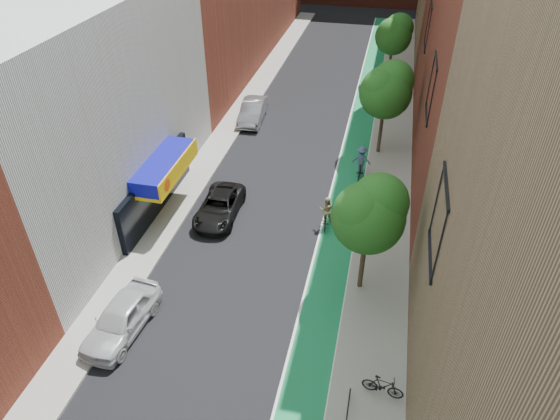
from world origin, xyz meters
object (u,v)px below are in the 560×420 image
Objects in this scene: parked_car_black at (219,207)px; parked_car_silver at (253,111)px; parked_car_white at (121,318)px; cyclist_lane_near at (326,214)px; cyclist_lane_mid at (354,210)px; cyclist_lane_far at (361,164)px.

parked_car_silver is (-1.49, 13.00, 0.13)m from parked_car_black.
parked_car_white is 12.43m from cyclist_lane_near.
cyclist_lane_mid is at bearing 53.89° from parked_car_white.
parked_car_silver is at bearing 95.19° from parked_car_white.
cyclist_lane_near reaches higher than parked_car_black.
parked_car_silver is 14.85m from cyclist_lane_near.
cyclist_lane_near is 0.95× the size of cyclist_lane_mid.
cyclist_lane_near is (6.31, 0.37, 0.21)m from parked_car_black.
parked_car_white is 9.43m from parked_car_black.
parked_car_black is 6.32m from cyclist_lane_near.
parked_car_black is at bearing 42.14° from cyclist_lane_far.
parked_car_white is 0.96× the size of parked_car_silver.
parked_car_white is 2.08× the size of cyclist_lane_far.
parked_car_black is (1.49, 9.32, -0.12)m from parked_car_white.
parked_car_white is at bearing -94.03° from parked_car_silver.
parked_car_silver reaches higher than parked_car_white.
cyclist_lane_mid reaches higher than cyclist_lane_near.
cyclist_lane_far is (-0.07, 5.01, 0.21)m from cyclist_lane_mid.
cyclist_lane_mid is 5.01m from cyclist_lane_far.
parked_car_black is at bearing -87.49° from parked_car_silver.
cyclist_lane_near is (7.80, 9.68, 0.09)m from parked_car_white.
parked_car_silver is 11.42m from cyclist_lane_far.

